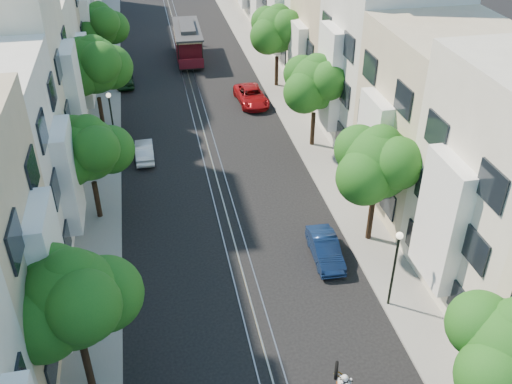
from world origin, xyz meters
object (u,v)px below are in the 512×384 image
lamp_east (396,258)px  tree_e_b (379,164)px  tree_w_a (74,301)px  parked_car_e_mid (325,249)px  parked_car_e_far (251,96)px  parked_car_w_mid (144,151)px  parked_car_w_far (124,78)px  tree_e_c (316,84)px  tree_e_d (278,30)px  tree_w_d (100,26)px  tree_w_c (95,66)px  cable_car (188,40)px  lamp_west (111,113)px  tree_w_b (89,151)px

lamp_east → tree_e_b: bearing=79.1°
tree_e_b → lamp_east: (-0.96, -4.98, -1.89)m
tree_w_a → parked_car_e_mid: tree_w_a is taller
parked_car_e_far → parked_car_w_mid: 11.53m
parked_car_w_mid → parked_car_w_far: 13.39m
tree_e_c → parked_car_e_far: size_ratio=1.41×
parked_car_e_far → parked_car_w_far: (-10.00, 5.89, -0.00)m
tree_w_a → parked_car_e_mid: bearing=27.2°
tree_e_d → tree_w_d: bearing=160.9°
tree_w_d → parked_car_w_mid: 16.25m
tree_e_b → parked_car_w_mid: size_ratio=1.96×
tree_e_b → tree_w_c: tree_w_c is taller
tree_w_c → parked_car_e_far: (11.54, 2.95, -4.43)m
tree_w_d → parked_car_w_far: 4.77m
cable_car → parked_car_w_far: 8.35m
tree_e_d → tree_w_d: tree_e_d is taller
parked_car_w_far → parked_car_e_mid: bearing=108.6°
tree_w_a → lamp_east: size_ratio=1.61×
lamp_east → lamp_west: 21.97m
tree_e_b → parked_car_w_mid: tree_e_b is taller
tree_e_c → lamp_west: tree_e_c is taller
parked_car_w_far → lamp_east: bearing=109.2°
tree_w_d → parked_car_e_far: 14.62m
tree_e_c → tree_w_c: tree_w_c is taller
parked_car_e_mid → parked_car_e_far: parked_car_e_far is taller
tree_e_b → parked_car_e_mid: 5.13m
tree_e_b → parked_car_w_far: size_ratio=1.78×
tree_w_b → parked_car_w_far: (1.54, 19.84, -3.76)m
tree_w_c → tree_e_c: bearing=-19.1°
tree_w_d → tree_w_b: bearing=-90.0°
tree_w_b → tree_w_c: bearing=90.0°
parked_car_e_mid → tree_e_b: bearing=22.6°
lamp_west → parked_car_w_far: lamp_west is taller
tree_e_b → lamp_west: 18.90m
tree_w_b → tree_w_d: bearing=90.0°
parked_car_e_far → tree_w_b: bearing=-133.2°
cable_car → tree_w_d: bearing=-154.1°
lamp_east → parked_car_w_mid: (-10.70, 16.48, -2.28)m
tree_w_a → parked_car_w_mid: (2.74, 18.50, -4.17)m
tree_e_c → tree_w_d: size_ratio=1.00×
tree_e_b → lamp_east: bearing=-100.9°
lamp_east → parked_car_w_mid: size_ratio=1.22×
tree_w_c → parked_car_e_far: bearing=14.3°
tree_w_d → parked_car_w_mid: tree_w_d is taller
parked_car_e_mid → tree_e_d: bearing=85.2°
parked_car_w_mid → tree_w_b: bearing=66.7°
tree_w_c → parked_car_e_far: size_ratio=1.54×
tree_w_a → tree_w_c: size_ratio=0.94×
parked_car_e_far → tree_e_b: bearing=-85.0°
tree_w_c → cable_car: (7.64, 14.43, -3.29)m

